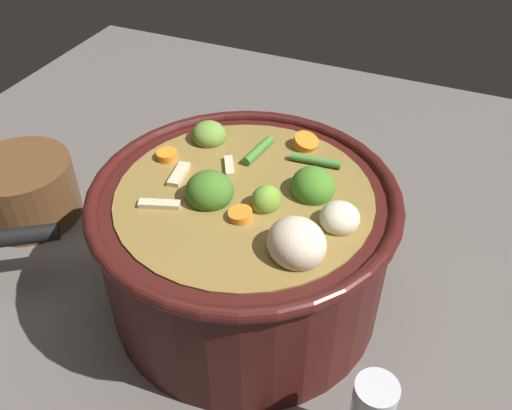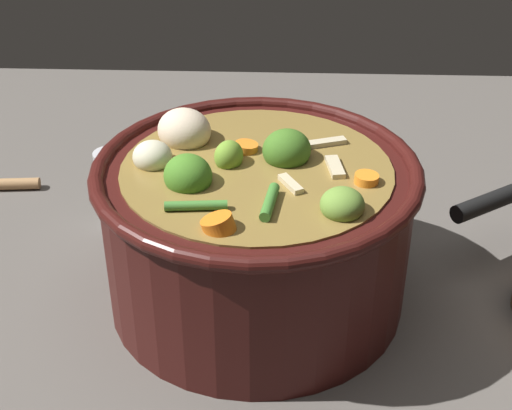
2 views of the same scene
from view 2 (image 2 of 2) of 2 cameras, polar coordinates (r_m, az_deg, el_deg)
ground_plane at (r=0.71m, az=0.04°, el=-6.86°), size 1.10×1.10×0.00m
cooking_pot at (r=0.66m, az=0.01°, el=-1.81°), size 0.28×0.28×0.17m
salt_shaker at (r=0.79m, az=-10.84°, el=1.12°), size 0.03×0.03×0.09m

